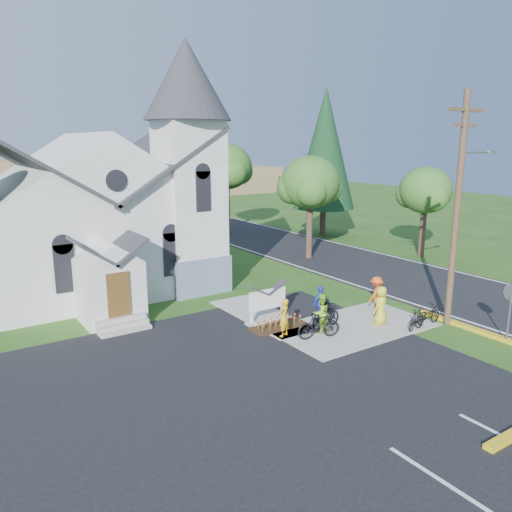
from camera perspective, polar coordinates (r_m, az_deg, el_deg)
ground at (r=21.15m, az=9.06°, el=-9.27°), size 120.00×120.00×0.00m
parking_lot at (r=15.95m, az=-5.36°, el=-16.88°), size 20.00×16.00×0.02m
road at (r=38.33m, az=4.90°, el=0.94°), size 8.00×90.00×0.02m
sidewalk at (r=22.45m, az=11.03°, el=-7.94°), size 7.00×4.00×0.05m
church at (r=28.03m, az=-17.13°, el=6.86°), size 12.35×12.00×13.00m
church_sign at (r=22.42m, az=1.31°, el=-5.01°), size 2.20×0.40×1.70m
flower_bed at (r=22.06m, az=2.65°, el=-8.06°), size 2.60×1.10×0.07m
utility_pole at (r=22.88m, az=22.13°, el=5.64°), size 3.45×0.28×10.00m
stop_sign at (r=22.27m, az=27.17°, el=-4.57°), size 0.11×0.76×2.48m
tree_road_near at (r=34.34m, az=6.24°, el=8.29°), size 4.00×4.00×7.05m
tree_road_mid at (r=44.41m, az=-3.35°, el=10.11°), size 4.40×4.40×7.80m
tree_road_far at (r=36.68m, az=18.81°, el=7.07°), size 3.60×3.60×6.30m
conifer at (r=43.02m, az=7.88°, el=12.06°), size 5.20×5.20×12.40m
distant_hills at (r=72.79m, az=-20.44°, el=7.56°), size 61.00×10.00×5.60m
cyclist_0 at (r=20.74m, az=3.20°, el=-7.03°), size 0.69×0.58×1.61m
bike_0 at (r=21.88m, az=7.89°, el=-6.92°), size 1.98×1.02×0.99m
cyclist_1 at (r=21.29m, az=7.43°, el=-6.49°), size 0.84×0.67×1.69m
bike_1 at (r=20.73m, az=7.18°, el=-7.86°), size 1.93×0.98×1.11m
cyclist_2 at (r=22.51m, az=7.38°, el=-5.44°), size 1.01×0.51×1.66m
bike_2 at (r=22.41m, az=7.76°, el=-6.56°), size 1.80×1.00×0.90m
cyclist_3 at (r=24.16m, az=13.58°, el=-4.31°), size 1.22×0.84×1.74m
bike_3 at (r=22.70m, az=17.86°, el=-6.79°), size 1.61×0.86×0.93m
cyclist_4 at (r=22.71m, az=14.09°, el=-5.48°), size 0.94×0.72×1.73m
bike_4 at (r=23.25m, az=18.99°, el=-6.43°), size 1.77×0.72×0.91m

